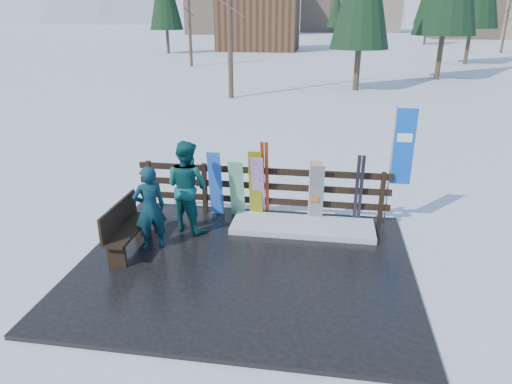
% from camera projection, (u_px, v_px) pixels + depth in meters
% --- Properties ---
extents(ground, '(700.00, 700.00, 0.00)m').
position_uv_depth(ground, '(244.00, 267.00, 8.33)').
color(ground, white).
rests_on(ground, ground).
extents(deck, '(6.00, 5.00, 0.08)m').
position_uv_depth(deck, '(244.00, 265.00, 8.32)').
color(deck, black).
rests_on(deck, ground).
extents(fence, '(5.60, 0.10, 1.15)m').
position_uv_depth(fence, '(262.00, 188.00, 10.09)').
color(fence, black).
rests_on(fence, deck).
extents(snow_patch, '(2.98, 1.00, 0.12)m').
position_uv_depth(snow_patch, '(302.00, 227.00, 9.62)').
color(snow_patch, white).
rests_on(snow_patch, deck).
extents(bench, '(0.41, 1.50, 0.97)m').
position_uv_depth(bench, '(125.00, 226.00, 8.59)').
color(bench, black).
rests_on(bench, deck).
extents(snowboard_0, '(0.29, 0.31, 1.53)m').
position_uv_depth(snowboard_0, '(216.00, 184.00, 9.99)').
color(snowboard_0, '#3174F3').
rests_on(snowboard_0, deck).
extents(snowboard_1, '(0.32, 0.36, 1.35)m').
position_uv_depth(snowboard_1, '(237.00, 189.00, 9.96)').
color(snowboard_1, white).
rests_on(snowboard_1, deck).
extents(snowboard_2, '(0.29, 0.30, 1.59)m').
position_uv_depth(snowboard_2, '(256.00, 185.00, 9.86)').
color(snowboard_2, '#F4FF0D').
rests_on(snowboard_2, deck).
extents(snowboard_3, '(0.27, 0.46, 1.48)m').
position_uv_depth(snowboard_3, '(258.00, 188.00, 9.87)').
color(snowboard_3, white).
rests_on(snowboard_3, deck).
extents(snowboard_4, '(0.30, 0.20, 1.32)m').
position_uv_depth(snowboard_4, '(316.00, 194.00, 9.71)').
color(snowboard_4, black).
rests_on(snowboard_4, deck).
extents(snowboard_5, '(0.27, 0.22, 1.44)m').
position_uv_depth(snowboard_5, '(315.00, 192.00, 9.70)').
color(snowboard_5, white).
rests_on(snowboard_5, deck).
extents(ski_pair_a, '(0.17, 0.36, 1.79)m').
position_uv_depth(ski_pair_a, '(265.00, 180.00, 9.86)').
color(ski_pair_a, maroon).
rests_on(ski_pair_a, deck).
extents(ski_pair_b, '(0.17, 0.17, 1.57)m').
position_uv_depth(ski_pair_b, '(359.00, 190.00, 9.61)').
color(ski_pair_b, black).
rests_on(ski_pair_b, deck).
extents(rental_flag, '(0.45, 0.04, 2.60)m').
position_uv_depth(rental_flag, '(400.00, 151.00, 9.38)').
color(rental_flag, silver).
rests_on(rental_flag, deck).
extents(person_front, '(0.72, 0.68, 1.66)m').
position_uv_depth(person_front, '(150.00, 208.00, 8.58)').
color(person_front, '#0F4745').
rests_on(person_front, deck).
extents(person_back, '(1.14, 1.04, 1.92)m').
position_uv_depth(person_back, '(187.00, 186.00, 9.33)').
color(person_back, '#125652').
rests_on(person_back, deck).
extents(trees, '(42.08, 68.73, 12.73)m').
position_uv_depth(trees, '(358.00, 1.00, 50.77)').
color(trees, '#382B1E').
rests_on(trees, ground).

